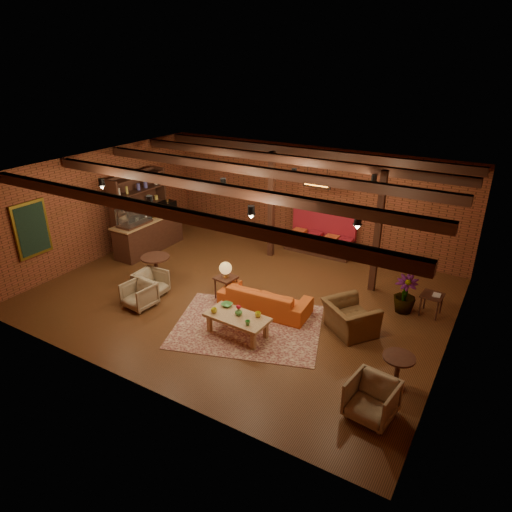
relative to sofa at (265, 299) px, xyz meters
The scene contains 29 objects.
floor 1.05m from the sofa, 155.84° to the left, with size 10.00×10.00×0.00m, color #37210D.
ceiling 3.05m from the sofa, 155.84° to the left, with size 10.00×8.00×0.02m, color black.
wall_back 4.68m from the sofa, 101.65° to the left, with size 10.00×0.02×3.20m, color brown.
wall_front 3.92m from the sofa, 104.20° to the right, with size 10.00×0.02×3.20m, color brown.
wall_left 6.06m from the sofa, behind, with size 0.02×8.00×3.20m, color brown.
wall_right 4.31m from the sofa, ahead, with size 0.02×8.00×3.20m, color brown.
ceiling_beams 2.93m from the sofa, 155.84° to the left, with size 9.80×6.40×0.22m, color #321810, non-canonical shape.
ceiling_pipe 3.35m from the sofa, 114.35° to the left, with size 0.12×0.12×9.60m, color black.
post_left 3.60m from the sofa, 116.64° to the left, with size 0.16×0.16×3.20m, color #321810.
post_right 3.32m from the sofa, 51.85° to the left, with size 0.16×0.16×3.20m, color #321810.
service_counter 5.22m from the sofa, 164.30° to the left, with size 0.80×2.50×1.60m, color #321810, non-canonical shape.
plant_counter 5.24m from the sofa, 161.87° to the left, with size 0.35×0.39×0.30m, color #337F33.
shelving_hutch 5.68m from the sofa, 164.42° to the left, with size 0.52×2.00×2.40m, color #321810, non-canonical shape.
chalkboard_menu 6.27m from the sofa, 162.04° to the right, with size 0.08×0.96×1.46m, color black.
banquette 3.97m from the sofa, 94.46° to the left, with size 2.10×0.70×1.00m, color maroon, non-canonical shape.
service_sign 4.06m from the sofa, 95.03° to the left, with size 0.86×0.06×0.30m, color orange.
ceiling_spotlights 2.73m from the sofa, 155.84° to the left, with size 6.40×4.40×0.28m, color black, non-canonical shape.
rug 0.87m from the sofa, 88.84° to the right, with size 3.29×2.51×0.01m, color maroon.
sofa is the anchor object (origin of this frame).
coffee_table 1.22m from the sofa, 90.60° to the right, with size 1.44×0.77×0.74m.
side_table_lamp 1.24m from the sofa, behind, with size 0.54×0.54×1.00m.
round_table_left 3.25m from the sofa, behind, with size 0.76×0.76×0.79m.
armchair_a 3.02m from the sofa, 164.41° to the right, with size 0.70×0.66×0.73m, color #B8AB8F.
armchair_b 3.09m from the sofa, 152.81° to the right, with size 0.69×0.64×0.71m, color #B8AB8F.
armchair_right 2.10m from the sofa, ahead, with size 1.09×0.71×0.95m, color brown.
side_table_book 3.96m from the sofa, 28.16° to the left, with size 0.51×0.51×0.56m.
round_table_right 3.69m from the sofa, 18.77° to the right, with size 0.60×0.60×0.70m.
armchair_far 3.95m from the sofa, 32.87° to the right, with size 0.77×0.72×0.79m, color #B8AB8F.
plant_tall 3.53m from the sofa, 30.03° to the left, with size 1.60×1.60×2.85m, color #4C7F4C.
Camera 1 is at (5.65, -8.79, 5.74)m, focal length 32.00 mm.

